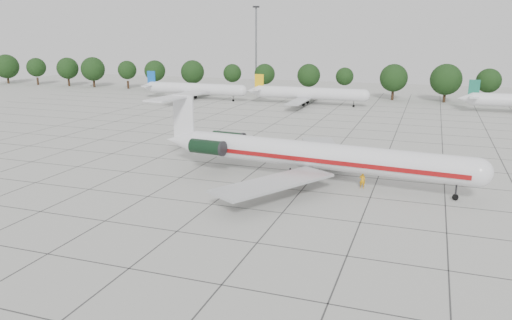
{
  "coord_description": "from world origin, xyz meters",
  "views": [
    {
      "loc": [
        21.54,
        -54.79,
        18.34
      ],
      "look_at": [
        2.63,
        -0.97,
        3.5
      ],
      "focal_mm": 35.0,
      "sensor_mm": 36.0,
      "label": 1
    }
  ],
  "objects_px": {
    "main_airliner": "(302,154)",
    "bg_airliner_c": "(309,94)",
    "bg_airliner_b": "(194,89)",
    "floodlight_mast": "(256,44)",
    "ground_crew": "(362,180)"
  },
  "relations": [
    {
      "from": "bg_airliner_b",
      "to": "floodlight_mast",
      "type": "xyz_separation_m",
      "value": [
        9.49,
        23.81,
        11.37
      ]
    },
    {
      "from": "main_airliner",
      "to": "bg_airliner_c",
      "type": "distance_m",
      "value": 66.16
    },
    {
      "from": "floodlight_mast",
      "to": "main_airliner",
      "type": "bearing_deg",
      "value": -67.18
    },
    {
      "from": "main_airliner",
      "to": "bg_airliner_b",
      "type": "relative_size",
      "value": 1.49
    },
    {
      "from": "ground_crew",
      "to": "bg_airliner_b",
      "type": "relative_size",
      "value": 0.07
    },
    {
      "from": "bg_airliner_b",
      "to": "bg_airliner_c",
      "type": "distance_m",
      "value": 31.83
    },
    {
      "from": "main_airliner",
      "to": "ground_crew",
      "type": "height_order",
      "value": "main_airliner"
    },
    {
      "from": "bg_airliner_b",
      "to": "ground_crew",
      "type": "bearing_deg",
      "value": -50.17
    },
    {
      "from": "ground_crew",
      "to": "floodlight_mast",
      "type": "distance_m",
      "value": 100.18
    },
    {
      "from": "bg_airliner_c",
      "to": "floodlight_mast",
      "type": "bearing_deg",
      "value": 133.61
    },
    {
      "from": "bg_airliner_c",
      "to": "floodlight_mast",
      "type": "height_order",
      "value": "floodlight_mast"
    },
    {
      "from": "ground_crew",
      "to": "bg_airliner_b",
      "type": "xyz_separation_m",
      "value": [
        -54.13,
        64.9,
        1.91
      ]
    },
    {
      "from": "bg_airliner_b",
      "to": "bg_airliner_c",
      "type": "relative_size",
      "value": 1.0
    },
    {
      "from": "main_airliner",
      "to": "bg_airliner_b",
      "type": "xyz_separation_m",
      "value": [
        -46.51,
        64.15,
        -0.57
      ]
    },
    {
      "from": "bg_airliner_b",
      "to": "bg_airliner_c",
      "type": "bearing_deg",
      "value": 0.65
    }
  ]
}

